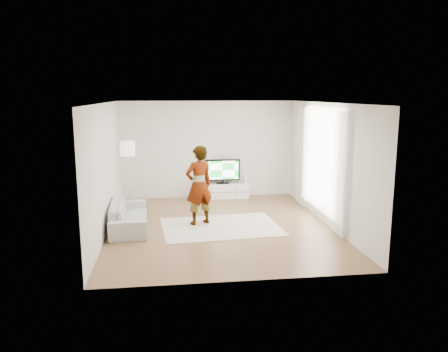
{
  "coord_description": "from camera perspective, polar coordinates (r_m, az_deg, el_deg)",
  "views": [
    {
      "loc": [
        -1.17,
        -9.55,
        2.99
      ],
      "look_at": [
        0.14,
        0.4,
        1.1
      ],
      "focal_mm": 35.0,
      "sensor_mm": 36.0,
      "label": 1
    }
  ],
  "objects": [
    {
      "name": "floor_lamp",
      "position": [
        11.81,
        -12.48,
        3.15
      ],
      "size": [
        0.39,
        0.39,
        1.77
      ],
      "color": "silver",
      "rests_on": "floor"
    },
    {
      "name": "player",
      "position": [
        10.02,
        -3.3,
        -1.21
      ],
      "size": [
        0.79,
        0.68,
        1.83
      ],
      "primitive_type": "imported",
      "rotation": [
        0.0,
        0.0,
        3.57
      ],
      "color": "#334772",
      "rests_on": "rug"
    },
    {
      "name": "game_console",
      "position": [
        12.75,
        2.73,
        -0.45
      ],
      "size": [
        0.08,
        0.17,
        0.22
      ],
      "rotation": [
        0.0,
        0.0,
        0.17
      ],
      "color": "white",
      "rests_on": "media_console"
    },
    {
      "name": "rug",
      "position": [
        10.03,
        -0.42,
        -6.64
      ],
      "size": [
        2.77,
        2.1,
        0.01
      ],
      "primitive_type": "cube",
      "rotation": [
        0.0,
        0.0,
        0.08
      ],
      "color": "beige",
      "rests_on": "floor"
    },
    {
      "name": "sofa",
      "position": [
        10.12,
        -12.33,
        -5.01
      ],
      "size": [
        0.9,
        2.07,
        0.59
      ],
      "primitive_type": "imported",
      "rotation": [
        0.0,
        0.0,
        1.62
      ],
      "color": "#B8B8B3",
      "rests_on": "floor"
    },
    {
      "name": "wall_right",
      "position": [
        10.35,
        13.35,
        1.54
      ],
      "size": [
        0.02,
        6.0,
        2.8
      ],
      "primitive_type": "cube",
      "color": "silver",
      "rests_on": "floor"
    },
    {
      "name": "media_console",
      "position": [
        12.72,
        -0.21,
        -1.95
      ],
      "size": [
        1.51,
        0.43,
        0.42
      ],
      "color": "white",
      "rests_on": "floor"
    },
    {
      "name": "window",
      "position": [
        10.62,
        12.69,
        2.06
      ],
      "size": [
        0.01,
        2.6,
        2.5
      ],
      "primitive_type": "cube",
      "color": "white",
      "rests_on": "wall_right"
    },
    {
      "name": "television",
      "position": [
        12.63,
        -0.22,
        0.72
      ],
      "size": [
        1.02,
        0.2,
        0.71
      ],
      "color": "black",
      "rests_on": "media_console"
    },
    {
      "name": "curtain_far",
      "position": [
        11.82,
        10.15,
        2.52
      ],
      "size": [
        0.04,
        0.7,
        2.6
      ],
      "primitive_type": "cube",
      "color": "white",
      "rests_on": "floor"
    },
    {
      "name": "floor",
      "position": [
        10.07,
        -0.51,
        -6.6
      ],
      "size": [
        6.0,
        6.0,
        0.0
      ],
      "primitive_type": "plane",
      "color": "olive",
      "rests_on": "ground"
    },
    {
      "name": "curtain_near",
      "position": [
        9.41,
        14.91,
        0.27
      ],
      "size": [
        0.04,
        0.7,
        2.6
      ],
      "primitive_type": "cube",
      "color": "white",
      "rests_on": "floor"
    },
    {
      "name": "wall_left",
      "position": [
        9.77,
        -15.24,
        0.93
      ],
      "size": [
        0.02,
        6.0,
        2.8
      ],
      "primitive_type": "cube",
      "color": "silver",
      "rests_on": "floor"
    },
    {
      "name": "ceiling",
      "position": [
        9.62,
        -0.54,
        9.54
      ],
      "size": [
        6.0,
        6.0,
        0.0
      ],
      "primitive_type": "plane",
      "color": "white",
      "rests_on": "wall_back"
    },
    {
      "name": "wall_front",
      "position": [
        6.84,
        2.54,
        -2.77
      ],
      "size": [
        5.0,
        0.02,
        2.8
      ],
      "primitive_type": "cube",
      "color": "silver",
      "rests_on": "floor"
    },
    {
      "name": "wall_back",
      "position": [
        12.7,
        -2.18,
        3.47
      ],
      "size": [
        5.0,
        0.02,
        2.8
      ],
      "primitive_type": "cube",
      "color": "silver",
      "rests_on": "floor"
    },
    {
      "name": "potted_plant",
      "position": [
        12.58,
        -3.1,
        -0.32
      ],
      "size": [
        0.23,
        0.23,
        0.35
      ],
      "primitive_type": "imported",
      "rotation": [
        0.0,
        0.0,
        0.19
      ],
      "color": "#3F7238",
      "rests_on": "media_console"
    }
  ]
}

